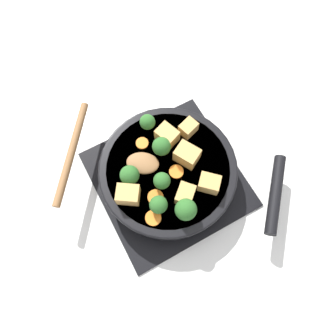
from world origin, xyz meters
The scene contains 20 objects.
ground_plane centered at (0.00, 0.00, 0.00)m, with size 2.40×2.40×0.00m, color silver.
front_burner_grate centered at (0.00, 0.00, 0.01)m, with size 0.31×0.31×0.03m.
skillet_pan centered at (0.00, 0.00, 0.05)m, with size 0.37×0.38×0.05m.
wooden_spoon centered at (0.08, 0.11, 0.08)m, with size 0.23×0.24×0.02m.
tofu_cube_center_large centered at (-0.02, 0.10, 0.09)m, with size 0.04×0.04×0.04m, color tan.
tofu_cube_near_handle centered at (0.06, -0.03, 0.09)m, with size 0.04×0.03×0.03m, color tan.
tofu_cube_east_chunk centered at (-0.07, 0.00, 0.09)m, with size 0.04×0.03×0.03m, color tan.
tofu_cube_west_chunk centered at (-0.07, -0.05, 0.09)m, with size 0.04×0.03×0.03m, color tan.
tofu_cube_back_piece centered at (0.00, -0.04, 0.09)m, with size 0.05×0.04×0.04m, color tan.
tofu_cube_front_piece centered at (0.05, -0.08, 0.09)m, with size 0.04×0.03×0.03m, color tan.
broccoli_floret_near_spoon centered at (-0.03, 0.03, 0.10)m, with size 0.03×0.03×0.04m.
broccoli_floret_center_top centered at (0.04, -0.01, 0.10)m, with size 0.04×0.04×0.05m.
broccoli_floret_east_rim centered at (-0.10, 0.02, 0.10)m, with size 0.04×0.04×0.05m.
broccoli_floret_west_rim centered at (-0.07, 0.06, 0.10)m, with size 0.04×0.04×0.04m.
broccoli_floret_north_edge centered at (0.10, -0.01, 0.10)m, with size 0.03×0.03×0.04m.
broccoli_floret_south_cluster centered at (0.01, 0.08, 0.10)m, with size 0.04×0.04×0.05m.
carrot_slice_orange_thin centered at (-0.04, 0.05, 0.08)m, with size 0.03×0.03×0.01m, color orange.
carrot_slice_near_center centered at (0.07, 0.02, 0.08)m, with size 0.03×0.03×0.01m, color orange.
carrot_slice_edge_slice centered at (-0.08, 0.08, 0.08)m, with size 0.03×0.03×0.01m, color orange.
carrot_slice_under_broccoli centered at (-0.02, -0.01, 0.08)m, with size 0.03×0.03×0.01m, color orange.
Camera 1 is at (-0.21, 0.11, 0.71)m, focal length 35.00 mm.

